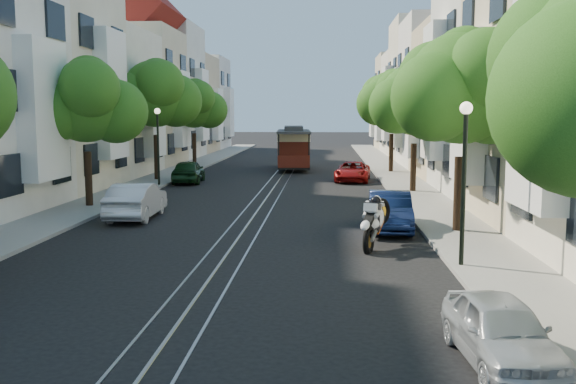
% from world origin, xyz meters
% --- Properties ---
extents(ground, '(200.00, 200.00, 0.00)m').
position_xyz_m(ground, '(0.00, 28.00, 0.00)').
color(ground, black).
rests_on(ground, ground).
extents(sidewalk_east, '(2.50, 80.00, 0.12)m').
position_xyz_m(sidewalk_east, '(7.25, 28.00, 0.06)').
color(sidewalk_east, gray).
rests_on(sidewalk_east, ground).
extents(sidewalk_west, '(2.50, 80.00, 0.12)m').
position_xyz_m(sidewalk_west, '(-7.25, 28.00, 0.06)').
color(sidewalk_west, gray).
rests_on(sidewalk_west, ground).
extents(rail_left, '(0.06, 80.00, 0.02)m').
position_xyz_m(rail_left, '(-0.55, 28.00, 0.01)').
color(rail_left, gray).
rests_on(rail_left, ground).
extents(rail_slot, '(0.06, 80.00, 0.02)m').
position_xyz_m(rail_slot, '(0.00, 28.00, 0.01)').
color(rail_slot, gray).
rests_on(rail_slot, ground).
extents(rail_right, '(0.06, 80.00, 0.02)m').
position_xyz_m(rail_right, '(0.55, 28.00, 0.01)').
color(rail_right, gray).
rests_on(rail_right, ground).
extents(lane_line, '(0.08, 80.00, 0.01)m').
position_xyz_m(lane_line, '(0.00, 28.00, 0.00)').
color(lane_line, tan).
rests_on(lane_line, ground).
extents(townhouses_east, '(7.75, 72.00, 12.00)m').
position_xyz_m(townhouses_east, '(11.87, 27.91, 5.18)').
color(townhouses_east, beige).
rests_on(townhouses_east, ground).
extents(townhouses_west, '(7.75, 72.00, 11.76)m').
position_xyz_m(townhouses_west, '(-11.87, 27.91, 5.08)').
color(townhouses_west, silver).
rests_on(townhouses_west, ground).
extents(tree_e_b, '(4.93, 4.08, 6.68)m').
position_xyz_m(tree_e_b, '(7.26, 8.98, 4.73)').
color(tree_e_b, black).
rests_on(tree_e_b, ground).
extents(tree_e_c, '(4.84, 3.99, 6.52)m').
position_xyz_m(tree_e_c, '(7.26, 19.98, 4.60)').
color(tree_e_c, black).
rests_on(tree_e_c, ground).
extents(tree_e_d, '(5.01, 4.16, 6.85)m').
position_xyz_m(tree_e_d, '(7.26, 30.98, 4.87)').
color(tree_e_d, black).
rests_on(tree_e_d, ground).
extents(tree_w_b, '(4.72, 3.87, 6.27)m').
position_xyz_m(tree_w_b, '(-7.14, 13.98, 4.40)').
color(tree_w_b, black).
rests_on(tree_w_b, ground).
extents(tree_w_c, '(5.13, 4.28, 7.09)m').
position_xyz_m(tree_w_c, '(-7.14, 24.98, 5.07)').
color(tree_w_c, black).
rests_on(tree_w_c, ground).
extents(tree_w_d, '(4.84, 3.99, 6.52)m').
position_xyz_m(tree_w_d, '(-7.14, 35.98, 4.60)').
color(tree_w_d, black).
rests_on(tree_w_d, ground).
extents(lamp_east, '(0.32, 0.32, 4.16)m').
position_xyz_m(lamp_east, '(6.30, 4.00, 2.85)').
color(lamp_east, black).
rests_on(lamp_east, ground).
extents(lamp_west, '(0.32, 0.32, 4.16)m').
position_xyz_m(lamp_west, '(-6.30, 22.00, 2.85)').
color(lamp_west, black).
rests_on(lamp_west, ground).
extents(sportbike_rider, '(1.04, 2.26, 1.64)m').
position_xyz_m(sportbike_rider, '(4.24, 6.45, 0.88)').
color(sportbike_rider, black).
rests_on(sportbike_rider, ground).
extents(cable_car, '(2.70, 7.47, 2.83)m').
position_xyz_m(cable_car, '(0.50, 33.61, 1.67)').
color(cable_car, black).
rests_on(cable_car, ground).
extents(parked_car_e_near, '(1.55, 3.31, 1.09)m').
position_xyz_m(parked_car_e_near, '(5.60, -2.36, 0.55)').
color(parked_car_e_near, '#A4AAB0').
rests_on(parked_car_e_near, ground).
extents(parked_car_e_mid, '(1.59, 4.07, 1.32)m').
position_xyz_m(parked_car_e_mid, '(5.01, 9.51, 0.66)').
color(parked_car_e_mid, '#0C183E').
rests_on(parked_car_e_mid, ground).
extents(parked_car_e_far, '(2.37, 4.37, 1.16)m').
position_xyz_m(parked_car_e_far, '(4.40, 25.47, 0.58)').
color(parked_car_e_far, maroon).
rests_on(parked_car_e_far, ground).
extents(parked_car_w_mid, '(1.57, 4.21, 1.38)m').
position_xyz_m(parked_car_w_mid, '(-4.40, 11.44, 0.69)').
color(parked_car_w_mid, silver).
rests_on(parked_car_w_mid, ground).
extents(parked_car_w_far, '(1.85, 4.04, 1.35)m').
position_xyz_m(parked_car_w_far, '(-5.11, 24.07, 0.67)').
color(parked_car_w_far, '#143218').
rests_on(parked_car_w_far, ground).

